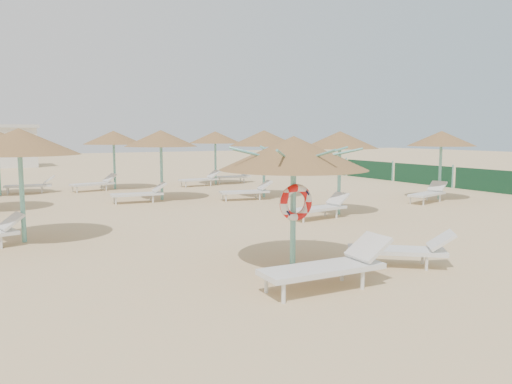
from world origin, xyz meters
name	(u,v)px	position (x,y,z in m)	size (l,w,h in m)	color
ground	(302,261)	(0.00, 0.00, 0.00)	(120.00, 120.00, 0.00)	tan
main_palapa	(294,154)	(-0.41, -0.28, 2.20)	(2.83, 2.83, 2.53)	#67B2A5
lounger_main_a	(330,265)	(-0.59, -1.71, 0.40)	(2.31, 0.75, 0.83)	silver
lounger_main_b	(403,249)	(1.52, -1.26, 0.35)	(1.94, 1.70, 0.73)	silver
palapa_field	(167,140)	(0.64, 10.27, 2.32)	(18.98, 13.46, 2.71)	#67B2A5
windbreak_fence	(422,174)	(14.00, 9.96, 0.50)	(0.08, 19.84, 1.10)	#1B5232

